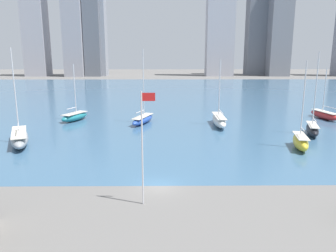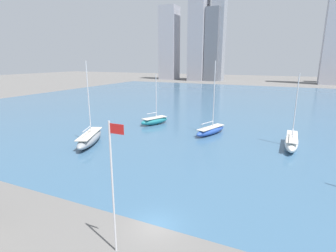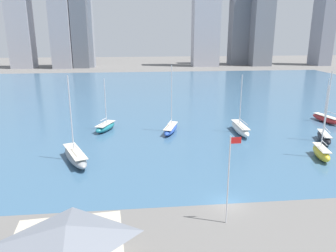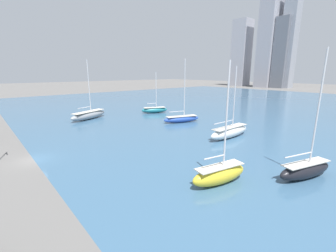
% 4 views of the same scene
% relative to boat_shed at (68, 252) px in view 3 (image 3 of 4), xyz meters
% --- Properties ---
extents(ground_plane, '(500.00, 500.00, 0.00)m').
position_rel_boat_shed_xyz_m(ground_plane, '(17.15, 11.07, -2.63)').
color(ground_plane, '#605E5B').
extents(harbor_water, '(180.00, 140.00, 0.00)m').
position_rel_boat_shed_xyz_m(harbor_water, '(17.15, 81.07, -2.63)').
color(harbor_water, '#385B7A').
rests_on(harbor_water, ground_plane).
extents(boat_shed, '(9.80, 8.26, 5.26)m').
position_rel_boat_shed_xyz_m(boat_shed, '(0.00, 0.00, 0.00)').
color(boat_shed, '#B2A893').
rests_on(boat_shed, ground_plane).
extents(flag_pole, '(1.24, 0.14, 10.25)m').
position_rel_boat_shed_xyz_m(flag_pole, '(15.88, 7.01, 2.97)').
color(flag_pole, silver).
rests_on(flag_pole, ground_plane).
extents(distant_city_skyline, '(193.28, 22.32, 74.12)m').
position_rel_boat_shed_xyz_m(distant_city_skyline, '(33.14, 180.00, 29.45)').
color(distant_city_skyline, '#A8A8B2').
rests_on(distant_city_skyline, ground_plane).
extents(sailboat_white, '(2.19, 10.06, 12.27)m').
position_rel_boat_shed_xyz_m(sailboat_white, '(27.98, 39.51, -1.57)').
color(sailboat_white, white).
rests_on(sailboat_white, harbor_water).
extents(sailboat_blue, '(4.79, 8.89, 14.14)m').
position_rel_boat_shed_xyz_m(sailboat_blue, '(13.53, 41.77, -1.76)').
color(sailboat_blue, '#284CA8').
rests_on(sailboat_blue, harbor_water).
extents(sailboat_red, '(3.43, 8.62, 10.36)m').
position_rel_boat_shed_xyz_m(sailboat_red, '(50.92, 45.94, -1.75)').
color(sailboat_red, '#B72828').
rests_on(sailboat_red, harbor_water).
extents(sailboat_gray, '(6.43, 10.89, 14.15)m').
position_rel_boat_shed_xyz_m(sailboat_gray, '(-3.91, 27.00, -1.58)').
color(sailboat_gray, gray).
rests_on(sailboat_gray, harbor_water).
extents(sailboat_black, '(3.84, 7.61, 13.63)m').
position_rel_boat_shed_xyz_m(sailboat_black, '(42.42, 32.37, -1.60)').
color(sailboat_black, black).
rests_on(sailboat_black, harbor_water).
extents(sailboat_teal, '(5.16, 7.71, 11.24)m').
position_rel_boat_shed_xyz_m(sailboat_teal, '(-0.41, 44.60, -1.75)').
color(sailboat_teal, '#1E757F').
rests_on(sailboat_teal, harbor_water).
extents(sailboat_yellow, '(3.11, 6.85, 12.38)m').
position_rel_boat_shed_xyz_m(sailboat_yellow, '(37.11, 24.26, -1.53)').
color(sailboat_yellow, yellow).
rests_on(sailboat_yellow, harbor_water).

